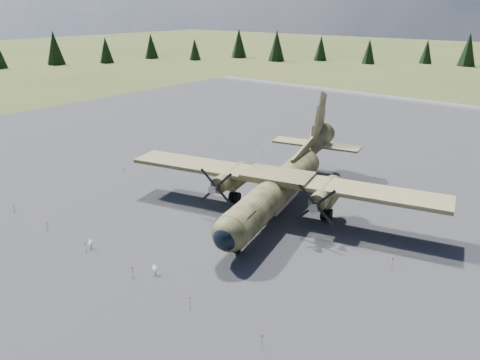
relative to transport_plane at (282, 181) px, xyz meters
The scene contains 7 objects.
ground 5.94m from the transport_plane, 132.87° to the right, with size 500.00×500.00×0.00m, color brown.
apron 7.72m from the transport_plane, 119.46° to the left, with size 120.00×120.00×0.04m, color slate.
transport_plane is the anchor object (origin of this frame).
info_placard_left 18.56m from the transport_plane, 114.96° to the right, with size 0.50×0.30×0.74m.
info_placard_right 16.19m from the transport_plane, 91.83° to the right, with size 0.49×0.26×0.74m.
barrier_fence 6.05m from the transport_plane, 135.83° to the right, with size 33.12×29.62×0.85m.
treeline 8.06m from the transport_plane, 149.15° to the right, with size 294.04×281.07×10.93m.
Camera 1 is at (27.23, -31.83, 19.14)m, focal length 35.00 mm.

